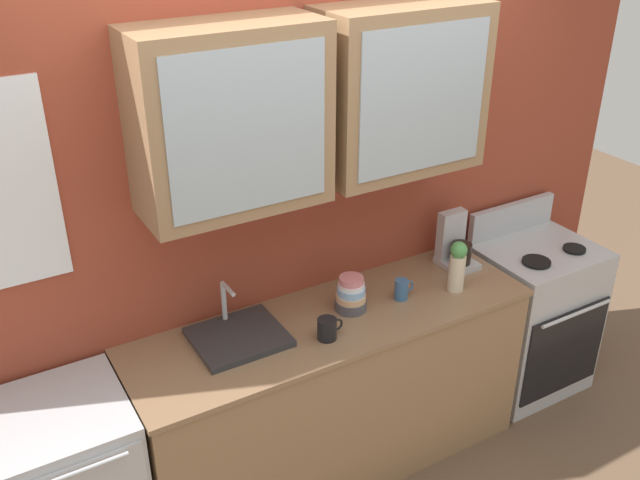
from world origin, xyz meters
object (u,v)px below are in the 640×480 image
(cup_near_sink, at_px, (327,329))
(cup_near_bowls, at_px, (402,289))
(coffee_maker, at_px, (455,245))
(stove_range, at_px, (531,316))
(vase, at_px, (457,266))
(bowl_stack, at_px, (351,295))
(sink_faucet, at_px, (238,336))

(cup_near_sink, height_order, cup_near_bowls, cup_near_bowls)
(cup_near_sink, height_order, coffee_maker, coffee_maker)
(cup_near_bowls, height_order, coffee_maker, coffee_maker)
(stove_range, height_order, vase, vase)
(stove_range, bearing_deg, coffee_maker, 166.64)
(bowl_stack, bearing_deg, vase, -11.89)
(bowl_stack, relative_size, vase, 0.65)
(bowl_stack, bearing_deg, stove_range, -1.30)
(stove_range, distance_m, sink_faucet, 1.87)
(vase, relative_size, cup_near_sink, 2.10)
(vase, height_order, cup_near_bowls, vase)
(bowl_stack, distance_m, cup_near_bowls, 0.27)
(sink_faucet, relative_size, cup_near_bowls, 3.76)
(coffee_maker, bearing_deg, vase, -128.18)
(stove_range, height_order, cup_near_bowls, stove_range)
(sink_faucet, bearing_deg, cup_near_bowls, -6.30)
(stove_range, bearing_deg, cup_near_bowls, -178.86)
(bowl_stack, height_order, cup_near_sink, bowl_stack)
(cup_near_sink, relative_size, coffee_maker, 0.44)
(sink_faucet, xyz_separation_m, vase, (1.12, -0.16, 0.12))
(cup_near_bowls, bearing_deg, bowl_stack, 169.86)
(cup_near_sink, distance_m, cup_near_bowls, 0.49)
(bowl_stack, relative_size, cup_near_bowls, 1.64)
(coffee_maker, bearing_deg, bowl_stack, -172.28)
(stove_range, relative_size, bowl_stack, 6.21)
(stove_range, height_order, bowl_stack, stove_range)
(vase, bearing_deg, cup_near_bowls, 166.49)
(stove_range, distance_m, coffee_maker, 0.77)
(stove_range, bearing_deg, vase, -172.82)
(cup_near_bowls, bearing_deg, stove_range, 1.14)
(vase, xyz_separation_m, cup_near_bowls, (-0.28, 0.07, -0.08))
(sink_faucet, height_order, bowl_stack, sink_faucet)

